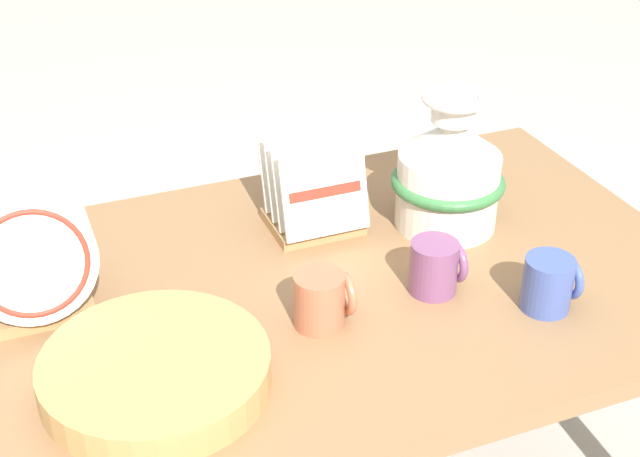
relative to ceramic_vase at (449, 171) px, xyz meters
The scene contains 8 objects.
display_table 0.36m from the ceramic_vase, 162.36° to the right, with size 1.38×0.86×0.60m.
ceramic_vase is the anchor object (origin of this frame).
dish_rack_round_plates 0.77m from the ceramic_vase, behind, with size 0.21×0.18×0.23m.
dish_rack_square_plates 0.26m from the ceramic_vase, 160.37° to the left, with size 0.17×0.17×0.19m.
wicker_charger_stack 0.69m from the ceramic_vase, 157.64° to the right, with size 0.35×0.35×0.05m.
mug_plum_glaze 0.24m from the ceramic_vase, 122.97° to the right, with size 0.09×0.08×0.10m.
mug_terracotta_glaze 0.41m from the ceramic_vase, 148.69° to the right, with size 0.09×0.08×0.10m.
mug_cobalt_glaze 0.32m from the ceramic_vase, 84.75° to the right, with size 0.09×0.08×0.10m.
Camera 1 is at (-0.48, -1.21, 1.50)m, focal length 50.00 mm.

